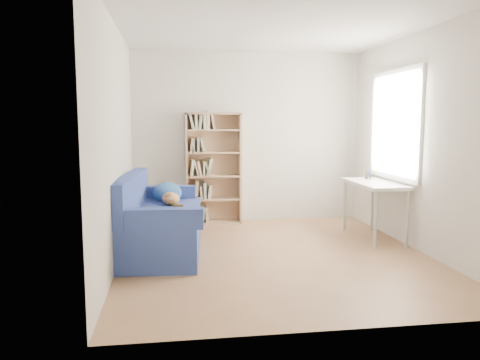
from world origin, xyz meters
The scene contains 6 objects.
ground centered at (0.00, 0.00, 0.00)m, with size 4.00×4.00×0.00m, color #8D613F.
room_shell centered at (0.10, 0.03, 1.64)m, with size 3.54×4.04×2.62m.
sofa centered at (-1.33, 0.40, 0.35)m, with size 1.03×1.93×0.92m.
bookshelf centered at (-0.54, 1.85, 0.77)m, with size 0.84×0.26×1.68m.
desk centered at (1.47, 0.61, 0.67)m, with size 0.51×1.11×0.75m.
pen_cup centered at (1.52, 0.94, 0.81)m, with size 0.09×0.09×0.17m.
Camera 1 is at (-1.15, -5.16, 1.53)m, focal length 35.00 mm.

